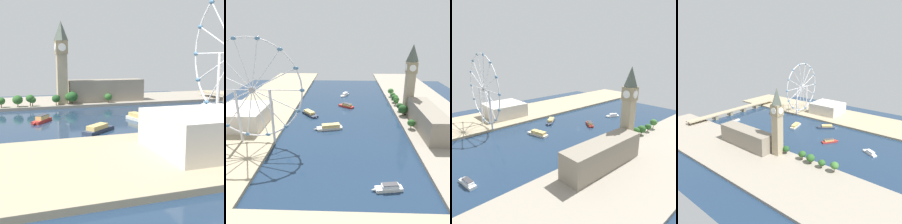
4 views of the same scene
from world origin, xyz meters
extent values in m
plane|color=#1E334C|center=(0.00, 0.00, 0.00)|extent=(392.96, 392.96, 0.00)
cube|color=gray|center=(-111.48, 0.00, 1.50)|extent=(90.00, 520.00, 3.00)
cube|color=tan|center=(111.48, 0.00, 1.50)|extent=(90.00, 520.00, 3.00)
cube|color=tan|center=(-81.21, 9.58, 29.03)|extent=(10.39, 10.39, 52.07)
cube|color=#928260|center=(-81.21, 9.58, 61.89)|extent=(12.05, 12.05, 13.63)
pyramid|color=#4C564C|center=(-81.21, 9.58, 78.79)|extent=(10.91, 10.91, 20.18)
cylinder|color=white|center=(-81.21, 15.81, 61.89)|extent=(7.89, 0.50, 7.89)
cylinder|color=white|center=(-81.21, 3.35, 61.89)|extent=(7.89, 0.50, 7.89)
cylinder|color=white|center=(-74.98, 9.58, 61.89)|extent=(0.50, 7.89, 7.89)
cylinder|color=white|center=(-87.45, 9.58, 61.89)|extent=(0.50, 7.89, 7.89)
cube|color=gray|center=(-89.67, 60.15, 15.11)|extent=(22.00, 85.13, 24.22)
cylinder|color=#513823|center=(-73.75, -67.73, 5.49)|extent=(0.80, 0.80, 4.97)
ellipsoid|color=#386B2D|center=(-73.75, -67.73, 11.67)|extent=(9.24, 9.24, 8.32)
cylinder|color=#513823|center=(-74.49, -51.99, 4.62)|extent=(0.80, 0.80, 3.24)
ellipsoid|color=#285623|center=(-74.49, -51.99, 9.50)|extent=(8.14, 8.14, 7.32)
cylinder|color=#513823|center=(-74.16, -36.28, 4.50)|extent=(0.80, 0.80, 3.00)
ellipsoid|color=#285623|center=(-74.16, -36.28, 10.08)|extent=(10.18, 10.18, 9.17)
cylinder|color=#513823|center=(-73.77, -24.24, 5.33)|extent=(0.80, 0.80, 4.66)
ellipsoid|color=#285623|center=(-73.77, -24.24, 11.08)|extent=(8.54, 8.54, 7.68)
cylinder|color=#513823|center=(-73.22, -22.13, 4.80)|extent=(0.80, 0.80, 3.59)
ellipsoid|color=#285623|center=(-73.22, -22.13, 9.50)|extent=(7.29, 7.29, 6.56)
cylinder|color=#513823|center=(-73.76, 1.75, 4.66)|extent=(0.80, 0.80, 3.32)
ellipsoid|color=#1E471E|center=(-73.76, 1.75, 9.81)|extent=(8.72, 8.72, 7.84)
cylinder|color=#513823|center=(-75.16, 15.99, 5.03)|extent=(0.80, 0.80, 4.06)
ellipsoid|color=#285623|center=(-75.16, 15.99, 10.79)|extent=(9.33, 9.33, 8.40)
cylinder|color=#513823|center=(-73.59, 18.49, 4.81)|extent=(0.80, 0.80, 3.62)
ellipsoid|color=#1E471E|center=(-73.59, 18.49, 11.35)|extent=(11.83, 11.83, 10.65)
cylinder|color=#513823|center=(-73.85, 58.34, 4.57)|extent=(0.80, 0.80, 3.13)
ellipsoid|color=#285623|center=(-73.85, 58.34, 9.47)|extent=(8.35, 8.35, 7.52)
torus|color=silver|center=(82.34, 93.86, 54.38)|extent=(92.41, 1.52, 92.41)
cylinder|color=#99999E|center=(82.34, 93.86, 54.38)|extent=(5.45, 3.00, 5.45)
cylinder|color=silver|center=(105.06, 93.86, 54.38)|extent=(45.44, 0.91, 0.91)
cylinder|color=silver|center=(102.81, 93.86, 64.24)|extent=(41.34, 0.91, 20.54)
cylinder|color=silver|center=(96.50, 93.86, 72.15)|extent=(29.05, 0.91, 36.10)
cylinder|color=silver|center=(87.39, 93.86, 76.53)|extent=(11.00, 0.91, 44.51)
cylinder|color=silver|center=(77.28, 93.86, 76.53)|extent=(11.00, 0.91, 44.51)
cylinder|color=silver|center=(68.17, 93.86, 72.15)|extent=(29.05, 0.91, 36.10)
cylinder|color=silver|center=(61.86, 93.86, 64.24)|extent=(41.34, 0.91, 20.54)
cylinder|color=silver|center=(59.61, 93.86, 54.38)|extent=(45.44, 0.91, 0.91)
cylinder|color=silver|center=(61.86, 93.86, 44.52)|extent=(41.34, 0.91, 20.54)
cylinder|color=silver|center=(68.17, 93.86, 36.62)|extent=(29.05, 0.91, 36.10)
cylinder|color=silver|center=(77.28, 93.86, 32.23)|extent=(11.00, 0.91, 44.51)
cylinder|color=silver|center=(87.39, 93.86, 32.23)|extent=(11.00, 0.91, 44.51)
cylinder|color=silver|center=(96.50, 93.86, 36.62)|extent=(29.05, 0.91, 36.10)
cylinder|color=silver|center=(102.81, 93.86, 44.52)|extent=(41.34, 0.91, 20.54)
ellipsoid|color=teal|center=(127.78, 93.86, 54.38)|extent=(4.80, 3.20, 3.20)
ellipsoid|color=teal|center=(123.28, 93.86, 74.10)|extent=(4.80, 3.20, 3.20)
ellipsoid|color=teal|center=(110.67, 93.86, 89.91)|extent=(4.80, 3.20, 3.20)
ellipsoid|color=teal|center=(92.45, 93.86, 98.69)|extent=(4.80, 3.20, 3.20)
ellipsoid|color=teal|center=(72.22, 93.86, 98.69)|extent=(4.80, 3.20, 3.20)
ellipsoid|color=teal|center=(54.00, 93.86, 89.91)|extent=(4.80, 3.20, 3.20)
ellipsoid|color=teal|center=(41.39, 93.86, 74.10)|extent=(4.80, 3.20, 3.20)
ellipsoid|color=teal|center=(36.89, 93.86, 54.38)|extent=(4.80, 3.20, 3.20)
ellipsoid|color=teal|center=(41.39, 93.86, 34.66)|extent=(4.80, 3.20, 3.20)
ellipsoid|color=teal|center=(54.00, 93.86, 18.85)|extent=(4.80, 3.20, 3.20)
ellipsoid|color=teal|center=(72.22, 93.86, 10.08)|extent=(4.80, 3.20, 3.20)
ellipsoid|color=teal|center=(92.45, 93.86, 10.08)|extent=(4.80, 3.20, 3.20)
ellipsoid|color=teal|center=(110.67, 93.86, 18.85)|extent=(4.80, 3.20, 3.20)
ellipsoid|color=teal|center=(123.28, 93.86, 34.66)|extent=(4.80, 3.20, 3.20)
cylinder|color=silver|center=(98.24, 93.86, 28.69)|extent=(2.40, 2.40, 51.38)
cylinder|color=silver|center=(66.43, 93.86, 28.69)|extent=(2.40, 2.40, 51.38)
cube|color=beige|center=(113.04, 52.75, 13.02)|extent=(51.00, 55.97, 20.04)
cube|color=white|center=(-0.50, -79.28, 1.05)|extent=(14.70, 20.82, 2.09)
cone|color=white|center=(4.90, -68.81, 1.05)|extent=(3.53, 4.20, 2.09)
cube|color=white|center=(-0.96, -80.18, 3.58)|extent=(9.72, 12.39, 2.97)
cube|color=beige|center=(15.54, 56.78, 1.27)|extent=(29.36, 14.86, 2.55)
cone|color=beige|center=(31.43, 60.68, 1.27)|extent=(5.53, 3.68, 2.55)
cube|color=#DBB766|center=(14.17, 56.45, 4.23)|extent=(20.88, 11.55, 3.36)
cube|color=#2D384C|center=(44.05, 13.44, 1.22)|extent=(24.16, 26.94, 2.44)
cone|color=#2D384C|center=(33.77, 26.03, 1.22)|extent=(5.07, 5.44, 2.44)
cube|color=#DBB766|center=(44.94, 12.36, 3.95)|extent=(16.37, 17.83, 3.03)
cube|color=white|center=(-33.03, 159.11, 1.22)|extent=(19.69, 8.22, 2.44)
cone|color=white|center=(-22.04, 160.63, 1.22)|extent=(3.74, 2.89, 2.44)
cube|color=white|center=(-33.97, 158.98, 3.58)|extent=(12.64, 6.37, 2.28)
cube|color=#38383D|center=(-33.97, 158.98, 4.98)|extent=(11.41, 5.98, 0.51)
cube|color=#B22D28|center=(-2.96, -20.52, 1.18)|extent=(22.13, 18.07, 2.37)
cone|color=#B22D28|center=(7.79, -27.99, 1.18)|extent=(4.68, 4.26, 2.37)
cube|color=#DBB766|center=(-3.89, -19.88, 3.89)|extent=(14.27, 12.18, 3.04)
cube|color=#38383D|center=(-3.89, -19.88, 5.62)|extent=(13.00, 11.19, 0.43)
camera|label=1|loc=(251.74, -45.91, 50.72)|focal=50.82mm
camera|label=2|loc=(-2.39, 294.29, 107.34)|focal=37.29mm
camera|label=3|loc=(-195.22, 200.38, 104.04)|focal=34.37mm
camera|label=4|loc=(-275.95, -172.04, 141.78)|focal=36.98mm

